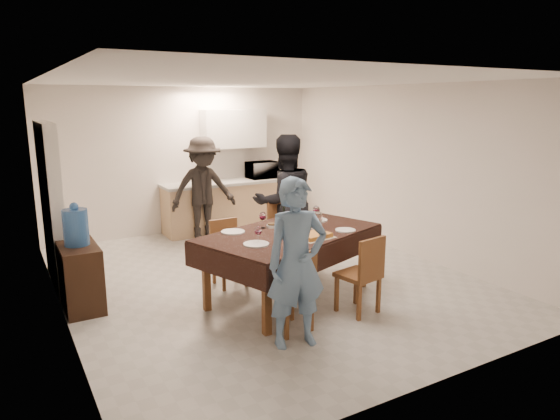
{
  "coord_description": "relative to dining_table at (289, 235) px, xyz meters",
  "views": [
    {
      "loc": [
        -3.0,
        -5.66,
        2.35
      ],
      "look_at": [
        0.09,
        -0.3,
        0.99
      ],
      "focal_mm": 32.0,
      "sensor_mm": 36.0,
      "label": 1
    }
  ],
  "objects": [
    {
      "name": "console",
      "position": [
        -2.24,
        0.95,
        -0.42
      ],
      "size": [
        0.41,
        0.81,
        0.75
      ],
      "primitive_type": "cube",
      "color": "black",
      "rests_on": "floor"
    },
    {
      "name": "chair_near_right",
      "position": [
        0.45,
        -0.84,
        -0.24
      ],
      "size": [
        0.48,
        0.48,
        0.49
      ],
      "rotation": [
        0.0,
        0.0,
        0.18
      ],
      "color": "brown",
      "rests_on": "floor"
    },
    {
      "name": "person_near",
      "position": [
        -0.55,
        -1.05,
        0.04
      ],
      "size": [
        0.67,
        0.5,
        1.66
      ],
      "primitive_type": "imported",
      "rotation": [
        0.0,
        0.0,
        -0.18
      ],
      "color": "#6083A8",
      "rests_on": "floor"
    },
    {
      "name": "wine_glass_a",
      "position": [
        -0.55,
        -0.25,
        0.13
      ],
      "size": [
        0.08,
        0.08,
        0.19
      ],
      "primitive_type": null,
      "color": "white",
      "rests_on": "dining_table"
    },
    {
      "name": "person_far",
      "position": [
        0.55,
        1.05,
        0.16
      ],
      "size": [
        1.02,
        0.84,
        1.9
      ],
      "primitive_type": "imported",
      "rotation": [
        0.0,
        0.0,
        3.0
      ],
      "color": "black",
      "rests_on": "floor"
    },
    {
      "name": "salad_bowl",
      "position": [
        0.3,
        0.18,
        0.07
      ],
      "size": [
        0.18,
        0.18,
        0.07
      ],
      "primitive_type": "cylinder",
      "color": "silver",
      "rests_on": "dining_table"
    },
    {
      "name": "wall_front",
      "position": [
        0.04,
        -2.25,
        0.51
      ],
      "size": [
        5.0,
        0.02,
        2.6
      ],
      "primitive_type": "cube",
      "color": "silver",
      "rests_on": "floor"
    },
    {
      "name": "floor",
      "position": [
        0.04,
        0.75,
        -0.79
      ],
      "size": [
        5.0,
        6.0,
        0.02
      ],
      "primitive_type": "cube",
      "color": "#BABAB5",
      "rests_on": "ground"
    },
    {
      "name": "kitchen_base_cabinet",
      "position": [
        0.64,
        3.43,
        -0.36
      ],
      "size": [
        2.2,
        0.6,
        0.86
      ],
      "primitive_type": "cube",
      "color": "tan",
      "rests_on": "floor"
    },
    {
      "name": "plate_near_left",
      "position": [
        -0.6,
        -0.3,
        0.05
      ],
      "size": [
        0.28,
        0.28,
        0.02
      ],
      "primitive_type": "cylinder",
      "color": "silver",
      "rests_on": "dining_table"
    },
    {
      "name": "plate_far_left",
      "position": [
        -0.6,
        0.3,
        0.05
      ],
      "size": [
        0.28,
        0.28,
        0.02
      ],
      "primitive_type": "cylinder",
      "color": "silver",
      "rests_on": "dining_table"
    },
    {
      "name": "chair_near_left",
      "position": [
        -0.45,
        -0.83,
        -0.25
      ],
      "size": [
        0.45,
        0.45,
        0.48
      ],
      "rotation": [
        0.0,
        0.0,
        0.13
      ],
      "color": "brown",
      "rests_on": "floor"
    },
    {
      "name": "person_kitchen",
      "position": [
        0.08,
        2.98,
        0.09
      ],
      "size": [
        1.14,
        0.66,
        1.77
      ],
      "primitive_type": "imported",
      "color": "black",
      "rests_on": "floor"
    },
    {
      "name": "wine_glass_b",
      "position": [
        0.55,
        0.25,
        0.14
      ],
      "size": [
        0.09,
        0.09,
        0.21
      ],
      "primitive_type": null,
      "color": "white",
      "rests_on": "dining_table"
    },
    {
      "name": "wall_left",
      "position": [
        -2.46,
        0.75,
        0.51
      ],
      "size": [
        0.02,
        6.0,
        2.6
      ],
      "primitive_type": "cube",
      "color": "silver",
      "rests_on": "floor"
    },
    {
      "name": "kitchen_worktop",
      "position": [
        0.64,
        3.43,
        0.09
      ],
      "size": [
        2.24,
        0.64,
        0.05
      ],
      "primitive_type": "cube",
      "color": "#A9A9A4",
      "rests_on": "kitchen_base_cabinet"
    },
    {
      "name": "water_pitcher",
      "position": [
        0.35,
        -0.05,
        0.14
      ],
      "size": [
        0.13,
        0.13,
        0.2
      ],
      "primitive_type": "cylinder",
      "color": "white",
      "rests_on": "dining_table"
    },
    {
      "name": "upper_cabinet",
      "position": [
        0.94,
        3.57,
        1.06
      ],
      "size": [
        1.2,
        0.34,
        0.7
      ],
      "primitive_type": "cube",
      "color": "silver",
      "rests_on": "wall_back"
    },
    {
      "name": "chair_far_left",
      "position": [
        -0.45,
        0.67,
        -0.27
      ],
      "size": [
        0.39,
        0.39,
        0.46
      ],
      "rotation": [
        0.0,
        0.0,
        3.15
      ],
      "color": "brown",
      "rests_on": "floor"
    },
    {
      "name": "water_jug",
      "position": [
        -2.24,
        0.95,
        0.17
      ],
      "size": [
        0.28,
        0.28,
        0.41
      ],
      "primitive_type": "cylinder",
      "color": "#3569B0",
      "rests_on": "console"
    },
    {
      "name": "mushroom_dish",
      "position": [
        -0.05,
        0.28,
        0.05
      ],
      "size": [
        0.19,
        0.19,
        0.03
      ],
      "primitive_type": "cylinder",
      "color": "silver",
      "rests_on": "dining_table"
    },
    {
      "name": "savoury_tart",
      "position": [
        0.1,
        -0.38,
        0.06
      ],
      "size": [
        0.47,
        0.38,
        0.05
      ],
      "primitive_type": "cube",
      "rotation": [
        0.0,
        0.0,
        0.17
      ],
      "color": "gold",
      "rests_on": "dining_table"
    },
    {
      "name": "plate_near_right",
      "position": [
        0.6,
        -0.3,
        0.05
      ],
      "size": [
        0.24,
        0.24,
        0.01
      ],
      "primitive_type": "cylinder",
      "color": "silver",
      "rests_on": "dining_table"
    },
    {
      "name": "plate_far_right",
      "position": [
        0.6,
        0.3,
        0.05
      ],
      "size": [
        0.27,
        0.27,
        0.02
      ],
      "primitive_type": "cylinder",
      "color": "silver",
      "rests_on": "dining_table"
    },
    {
      "name": "wall_right",
      "position": [
        2.54,
        0.75,
        0.51
      ],
      "size": [
        0.02,
        6.0,
        2.6
      ],
      "primitive_type": "cube",
      "color": "silver",
      "rests_on": "floor"
    },
    {
      "name": "dining_table",
      "position": [
        0.0,
        0.0,
        0.0
      ],
      "size": [
        2.42,
        1.86,
        0.83
      ],
      "rotation": [
        0.0,
        0.0,
        0.33
      ],
      "color": "black",
      "rests_on": "floor"
    },
    {
      "name": "wall_back",
      "position": [
        0.04,
        3.75,
        0.51
      ],
      "size": [
        5.0,
        0.02,
        2.6
      ],
      "primitive_type": "cube",
      "color": "silver",
      "rests_on": "floor"
    },
    {
      "name": "wine_glass_c",
      "position": [
        -0.2,
        0.3,
        0.14
      ],
      "size": [
        0.09,
        0.09,
        0.2
      ],
      "primitive_type": null,
      "color": "white",
      "rests_on": "dining_table"
    },
    {
      "name": "stub_partition",
      "position": [
        -2.38,
        1.95,
        0.26
      ],
      "size": [
        0.15,
        1.4,
        2.1
      ],
      "primitive_type": "cube",
      "color": "silver",
      "rests_on": "floor"
    },
    {
      "name": "wine_bottle",
      "position": [
        -0.05,
        0.05,
        0.19
      ],
      "size": [
        0.07,
        0.07,
        0.3
      ],
      "primitive_type": null,
      "color": "black",
      "rests_on": "dining_table"
    },
    {
      "name": "chair_far_right",
      "position": [
        0.45,
        0.65,
        -0.18
      ],
      "size": [
        0.47,
        0.47,
        0.55
      ],
      "rotation": [
        0.0,
        0.0,
        3.12
      ],
      "color": "brown",
      "rests_on": "floor"
    },
    {
      "name": "microwave",
      "position": [
        1.46,
        3.43,
        0.27
      ],
      "size": [
        0.57,
        0.38,
        0.31
      ],
      "primitive_type": "imported",
      "rotation": [
        0.0,
        0.0,
        3.14
      ],
      "color": "silver",
      "rests_on": "kitchen_worktop"
    },
    {
      "name": "ceiling",
      "position": [
        0.04,
        0.75,
        1.81
      ],
      "size": [
        5.0,
        6.0,
        0.02
      ],
      "primitive_type": "cube",
      "color": "white",
      "rests_on": "wall_back"
    }
  ]
}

